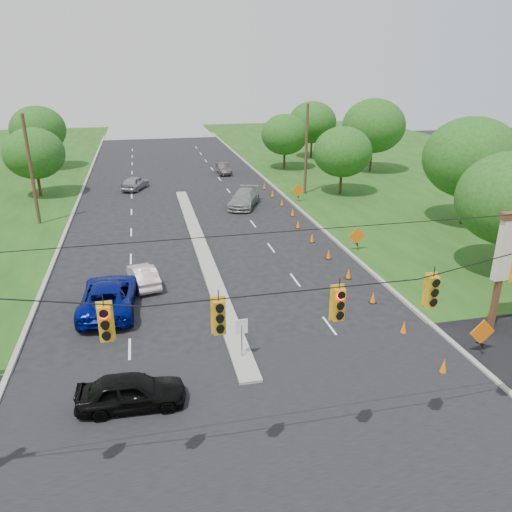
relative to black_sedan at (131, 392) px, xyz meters
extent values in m
plane|color=black|center=(4.85, -3.67, -0.71)|extent=(160.00, 160.00, 0.00)
cube|color=black|center=(4.85, -3.67, -0.71)|extent=(160.00, 14.00, 0.02)
cube|color=gray|center=(-5.25, 26.33, -0.71)|extent=(0.25, 110.00, 0.16)
cube|color=gray|center=(14.95, 26.33, -0.71)|extent=(0.25, 110.00, 0.16)
cube|color=gray|center=(4.85, 17.33, -0.71)|extent=(1.00, 34.00, 0.18)
cylinder|color=gray|center=(4.85, 2.33, 0.19)|extent=(0.06, 0.06, 1.80)
cube|color=white|center=(4.85, 2.33, 0.99)|extent=(0.55, 0.04, 0.70)
cylinder|color=black|center=(4.85, -4.67, 6.29)|extent=(24.00, 0.04, 0.04)
cube|color=yellow|center=(-0.15, -4.67, 5.51)|extent=(0.34, 0.24, 1.00)
cube|color=yellow|center=(2.85, -4.67, 5.34)|extent=(0.34, 0.24, 1.00)
cube|color=yellow|center=(6.35, -4.67, 5.34)|extent=(0.34, 0.24, 1.00)
cube|color=yellow|center=(9.35, -4.67, 5.43)|extent=(0.34, 0.24, 1.00)
cylinder|color=#422D1C|center=(-7.65, 26.33, 3.79)|extent=(0.28, 0.28, 9.00)
cylinder|color=#422D1C|center=(17.35, 31.33, 3.79)|extent=(0.28, 0.28, 9.00)
cube|color=#59331E|center=(17.75, 2.33, 1.49)|extent=(0.25, 0.25, 4.40)
cone|color=orange|center=(13.17, -0.67, -0.36)|extent=(0.32, 0.32, 0.70)
cone|color=orange|center=(13.17, 2.83, -0.36)|extent=(0.32, 0.32, 0.70)
cone|color=orange|center=(13.17, 6.33, -0.36)|extent=(0.32, 0.32, 0.70)
cone|color=orange|center=(13.17, 9.83, -0.36)|extent=(0.32, 0.32, 0.70)
cone|color=orange|center=(13.17, 13.33, -0.36)|extent=(0.32, 0.32, 0.70)
cone|color=orange|center=(13.17, 16.83, -0.36)|extent=(0.32, 0.32, 0.70)
cone|color=orange|center=(13.17, 20.33, -0.36)|extent=(0.32, 0.32, 0.70)
cone|color=orange|center=(13.77, 23.83, -0.36)|extent=(0.32, 0.32, 0.70)
cone|color=orange|center=(13.77, 27.33, -0.36)|extent=(0.32, 0.32, 0.70)
cone|color=orange|center=(13.77, 30.83, -0.36)|extent=(0.32, 0.32, 0.70)
cone|color=orange|center=(13.77, 34.33, -0.36)|extent=(0.32, 0.32, 0.70)
cube|color=black|center=(15.65, 0.33, -0.16)|extent=(0.06, 0.58, 0.26)
cube|color=black|center=(15.65, 0.33, -0.16)|extent=(0.06, 0.58, 0.26)
cube|color=orange|center=(15.65, 0.33, 0.44)|extent=(1.27, 0.05, 1.27)
cube|color=black|center=(15.65, 14.33, -0.16)|extent=(0.06, 0.58, 0.26)
cube|color=black|center=(15.65, 14.33, -0.16)|extent=(0.06, 0.58, 0.26)
cube|color=orange|center=(15.65, 14.33, 0.44)|extent=(1.27, 0.05, 1.27)
cube|color=black|center=(15.65, 28.33, -0.16)|extent=(0.06, 0.58, 0.26)
cube|color=black|center=(15.65, 28.33, -0.16)|extent=(0.06, 0.58, 0.26)
cube|color=orange|center=(15.65, 28.33, 0.44)|extent=(1.27, 0.05, 1.27)
cylinder|color=black|center=(-9.15, 36.33, 0.55)|extent=(0.28, 0.28, 2.52)
ellipsoid|color=#194C14|center=(-9.15, 36.33, 3.63)|extent=(5.88, 5.88, 5.04)
cylinder|color=black|center=(-11.15, 51.33, 0.73)|extent=(0.28, 0.28, 2.88)
ellipsoid|color=#194C14|center=(-11.15, 51.33, 4.25)|extent=(6.72, 6.72, 5.76)
cylinder|color=black|center=(22.85, 8.33, 0.73)|extent=(0.28, 0.28, 2.88)
cylinder|color=black|center=(26.85, 18.33, 0.91)|extent=(0.28, 0.28, 3.24)
ellipsoid|color=#194C14|center=(26.85, 18.33, 4.87)|extent=(7.56, 7.56, 6.48)
cylinder|color=black|center=(20.85, 30.33, 0.55)|extent=(0.28, 0.28, 2.52)
ellipsoid|color=#194C14|center=(20.85, 30.33, 3.63)|extent=(5.88, 5.88, 5.04)
cylinder|color=black|center=(28.85, 40.33, 0.91)|extent=(0.28, 0.28, 3.24)
ellipsoid|color=#194C14|center=(28.85, 40.33, 4.87)|extent=(7.56, 7.56, 6.48)
cylinder|color=black|center=(24.85, 51.33, 0.73)|extent=(0.28, 0.28, 2.88)
ellipsoid|color=#194C14|center=(24.85, 51.33, 4.25)|extent=(6.72, 6.72, 5.76)
cylinder|color=black|center=(18.85, 44.33, 0.55)|extent=(0.28, 0.28, 2.52)
ellipsoid|color=#194C14|center=(18.85, 44.33, 3.63)|extent=(5.88, 5.88, 5.04)
imported|color=black|center=(0.00, 0.00, 0.00)|extent=(4.25, 1.85, 1.42)
imported|color=beige|center=(0.66, 11.70, -0.09)|extent=(2.10, 4.00, 1.25)
imported|color=#010B6E|center=(-1.21, 8.79, 0.13)|extent=(3.19, 6.26, 1.69)
imported|color=gray|center=(10.21, 27.86, 0.07)|extent=(4.18, 5.82, 1.56)
imported|color=gray|center=(0.23, 37.20, 0.01)|extent=(3.32, 4.59, 1.45)
imported|color=#312C2B|center=(10.80, 43.22, -0.06)|extent=(1.40, 3.94, 1.30)
camera|label=1|loc=(1.11, -16.80, 11.86)|focal=35.00mm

